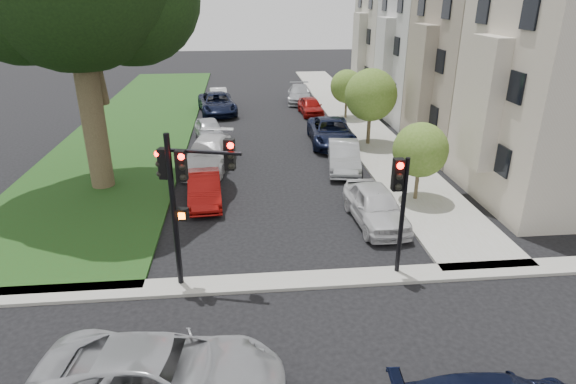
{
  "coord_description": "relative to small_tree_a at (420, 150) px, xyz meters",
  "views": [
    {
      "loc": [
        -1.64,
        -11.45,
        8.92
      ],
      "look_at": [
        0.0,
        5.0,
        2.0
      ],
      "focal_mm": 30.0,
      "sensor_mm": 36.0,
      "label": 1
    }
  ],
  "objects": [
    {
      "name": "car_parked_4",
      "position": [
        -2.75,
        21.63,
        -1.72
      ],
      "size": [
        2.52,
        5.11,
        1.43
      ],
      "primitive_type": "imported",
      "rotation": [
        0.0,
        0.0,
        -0.11
      ],
      "color": "#999BA0",
      "rests_on": "ground"
    },
    {
      "name": "car_parked_9",
      "position": [
        -9.66,
        21.57,
        -1.79
      ],
      "size": [
        1.76,
        4.06,
        1.3
      ],
      "primitive_type": "imported",
      "rotation": [
        0.0,
        0.0,
        0.1
      ],
      "color": "silver",
      "rests_on": "ground"
    },
    {
      "name": "small_tree_a",
      "position": [
        0.0,
        0.0,
        0.0
      ],
      "size": [
        2.44,
        2.44,
        3.66
      ],
      "color": "#413827",
      "rests_on": "ground"
    },
    {
      "name": "sidewalk_cross",
      "position": [
        -6.2,
        -6.17,
        -2.37
      ],
      "size": [
        60.0,
        1.0,
        0.12
      ],
      "primitive_type": "cube",
      "color": "gray",
      "rests_on": "ground"
    },
    {
      "name": "small_tree_c",
      "position": [
        0.0,
        15.39,
        0.0
      ],
      "size": [
        2.44,
        2.44,
        3.66
      ],
      "color": "#413827",
      "rests_on": "ground"
    },
    {
      "name": "car_parked_5",
      "position": [
        -9.61,
        0.76,
        -1.75
      ],
      "size": [
        1.73,
        4.22,
        1.36
      ],
      "primitive_type": "imported",
      "rotation": [
        0.0,
        0.0,
        0.07
      ],
      "color": "maroon",
      "rests_on": "ground"
    },
    {
      "name": "car_parked_8",
      "position": [
        -9.66,
        18.15,
        -1.64
      ],
      "size": [
        3.46,
        6.04,
        1.59
      ],
      "primitive_type": "imported",
      "rotation": [
        0.0,
        0.0,
        0.15
      ],
      "color": "black",
      "rests_on": "ground"
    },
    {
      "name": "car_parked_0",
      "position": [
        -2.47,
        -2.07,
        -1.66
      ],
      "size": [
        2.11,
        4.67,
        1.56
      ],
      "primitive_type": "imported",
      "rotation": [
        0.0,
        0.0,
        0.06
      ],
      "color": "silver",
      "rests_on": "ground"
    },
    {
      "name": "car_parked_1",
      "position": [
        -2.44,
        4.45,
        -1.69
      ],
      "size": [
        2.23,
        4.72,
        1.49
      ],
      "primitive_type": "imported",
      "rotation": [
        0.0,
        0.0,
        -0.15
      ],
      "color": "#999BA0",
      "rests_on": "ground"
    },
    {
      "name": "car_parked_7",
      "position": [
        -9.9,
        10.73,
        -1.74
      ],
      "size": [
        2.4,
        4.31,
        1.38
      ],
      "primitive_type": "imported",
      "rotation": [
        0.0,
        0.0,
        0.2
      ],
      "color": "#999BA0",
      "rests_on": "ground"
    },
    {
      "name": "traffic_signal_secondary",
      "position": [
        -2.89,
        -5.98,
        0.48
      ],
      "size": [
        0.52,
        0.42,
        4.17
      ],
      "color": "black",
      "rests_on": "ground"
    },
    {
      "name": "house_d",
      "position": [
        6.25,
        22.33,
        4.5
      ],
      "size": [
        7.7,
        7.55,
        15.97
      ],
      "color": "#B1AFA6",
      "rests_on": "ground"
    },
    {
      "name": "sidewalk_right",
      "position": [
        0.55,
        15.83,
        -2.37
      ],
      "size": [
        3.5,
        44.0,
        0.12
      ],
      "primitive_type": "cube",
      "color": "gray",
      "rests_on": "ground"
    },
    {
      "name": "car_parked_6",
      "position": [
        -9.66,
        5.44,
        -1.64
      ],
      "size": [
        3.09,
        5.78,
        1.59
      ],
      "primitive_type": "imported",
      "rotation": [
        0.0,
        0.0,
        -0.16
      ],
      "color": "silver",
      "rests_on": "ground"
    },
    {
      "name": "car_parked_2",
      "position": [
        -2.26,
        9.17,
        -1.65
      ],
      "size": [
        2.82,
        5.73,
        1.56
      ],
      "primitive_type": "imported",
      "rotation": [
        0.0,
        0.0,
        -0.04
      ],
      "color": "black",
      "rests_on": "ground"
    },
    {
      "name": "traffic_signal_main",
      "position": [
        -9.59,
        -5.93,
        1.12
      ],
      "size": [
        2.52,
        0.76,
        5.15
      ],
      "color": "black",
      "rests_on": "ground"
    },
    {
      "name": "car_cross_near",
      "position": [
        -9.87,
        -10.9,
        -1.64
      ],
      "size": [
        5.99,
        3.32,
        1.59
      ],
      "primitive_type": "imported",
      "rotation": [
        0.0,
        0.0,
        1.45
      ],
      "color": "#999BA0",
      "rests_on": "ground"
    },
    {
      "name": "grass_strip",
      "position": [
        -15.2,
        15.83,
        -2.37
      ],
      "size": [
        8.0,
        44.0,
        0.12
      ],
      "primitive_type": "cube",
      "color": "#223F15",
      "rests_on": "ground"
    },
    {
      "name": "house_c",
      "position": [
        6.25,
        14.83,
        4.5
      ],
      "size": [
        7.7,
        7.55,
        15.97
      ],
      "color": "#AFADA8",
      "rests_on": "ground"
    },
    {
      "name": "house_b",
      "position": [
        6.25,
        7.33,
        4.5
      ],
      "size": [
        7.7,
        7.55,
        15.97
      ],
      "color": "gray",
      "rests_on": "ground"
    },
    {
      "name": "small_tree_b",
      "position": [
        0.0,
        8.69,
        0.71
      ],
      "size": [
        3.15,
        3.15,
        4.72
      ],
      "color": "#413827",
      "rests_on": "ground"
    },
    {
      "name": "car_parked_3",
      "position": [
        -2.43,
        17.01,
        -1.76
      ],
      "size": [
        1.81,
        4.02,
        1.34
      ],
      "primitive_type": "imported",
      "rotation": [
        0.0,
        0.0,
        0.06
      ],
      "color": "maroon",
      "rests_on": "ground"
    },
    {
      "name": "ground",
      "position": [
        -6.2,
        -8.17,
        -2.43
      ],
      "size": [
        140.0,
        140.0,
        0.0
      ],
      "primitive_type": "plane",
      "color": "black",
      "rests_on": "ground"
    }
  ]
}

